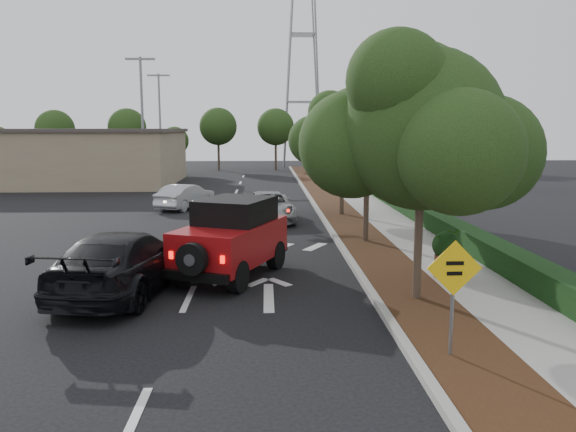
{
  "coord_description": "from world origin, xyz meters",
  "views": [
    {
      "loc": [
        1.93,
        -13.58,
        4.2
      ],
      "look_at": [
        2.61,
        3.0,
        1.6
      ],
      "focal_mm": 35.0,
      "sensor_mm": 36.0,
      "label": 1
    }
  ],
  "objects": [
    {
      "name": "street_tree_mid",
      "position": [
        5.6,
        6.5,
        0.0
      ],
      "size": [
        3.2,
        3.2,
        5.32
      ],
      "primitive_type": null,
      "color": "#173210",
      "rests_on": "ground"
    },
    {
      "name": "parked_suv",
      "position": [
        -8.48,
        25.57,
        0.75
      ],
      "size": [
        4.72,
        3.14,
        1.49
      ],
      "primitive_type": "imported",
      "rotation": [
        0.0,
        0.0,
        1.92
      ],
      "color": "#A3A5AA",
      "rests_on": "ground"
    },
    {
      "name": "speed_hump_sign",
      "position": [
        5.28,
        -4.02,
        1.48
      ],
      "size": [
        1.0,
        0.09,
        2.13
      ],
      "rotation": [
        0.0,
        0.0,
        0.01
      ],
      "color": "slate",
      "rests_on": "ground"
    },
    {
      "name": "commercial_building",
      "position": [
        -16.0,
        30.0,
        2.0
      ],
      "size": [
        22.0,
        12.0,
        4.0
      ],
      "primitive_type": "cube",
      "color": "#87725D",
      "rests_on": "ground"
    },
    {
      "name": "curb",
      "position": [
        4.6,
        12.0,
        0.07
      ],
      "size": [
        0.2,
        70.0,
        0.15
      ],
      "primitive_type": "cube",
      "color": "#9E9B93",
      "rests_on": "ground"
    },
    {
      "name": "black_suv_oncoming",
      "position": [
        -1.71,
        0.56,
        0.81
      ],
      "size": [
        3.07,
        5.84,
        1.61
      ],
      "primitive_type": "imported",
      "rotation": [
        0.0,
        0.0,
        2.99
      ],
      "color": "black",
      "rests_on": "ground"
    },
    {
      "name": "terracotta_planter",
      "position": [
        6.89,
        1.3,
        0.91
      ],
      "size": [
        0.77,
        0.77,
        1.34
      ],
      "rotation": [
        0.0,
        0.0,
        -0.03
      ],
      "color": "brown",
      "rests_on": "ground"
    },
    {
      "name": "ground",
      "position": [
        0.0,
        0.0,
        0.0
      ],
      "size": [
        120.0,
        120.0,
        0.0
      ],
      "primitive_type": "plane",
      "color": "black",
      "rests_on": "ground"
    },
    {
      "name": "street_tree_near",
      "position": [
        5.6,
        -0.5,
        0.0
      ],
      "size": [
        3.8,
        3.8,
        5.92
      ],
      "primitive_type": null,
      "color": "#173210",
      "rests_on": "ground"
    },
    {
      "name": "hedge",
      "position": [
        8.9,
        12.0,
        0.4
      ],
      "size": [
        0.8,
        70.0,
        0.8
      ],
      "primitive_type": "cube",
      "color": "black",
      "rests_on": "ground"
    },
    {
      "name": "silver_sedan_oncoming",
      "position": [
        -2.28,
        15.98,
        0.65
      ],
      "size": [
        2.86,
        4.16,
        1.3
      ],
      "primitive_type": "imported",
      "rotation": [
        0.0,
        0.0,
        2.72
      ],
      "color": "#A6A7AE",
      "rests_on": "ground"
    },
    {
      "name": "light_pole_b",
      "position": [
        -7.5,
        38.0,
        0.0
      ],
      "size": [
        2.0,
        0.22,
        9.0
      ],
      "primitive_type": null,
      "color": "slate",
      "rests_on": "ground"
    },
    {
      "name": "street_tree_far",
      "position": [
        5.6,
        13.0,
        0.0
      ],
      "size": [
        3.4,
        3.4,
        5.62
      ],
      "primitive_type": null,
      "color": "#173210",
      "rests_on": "ground"
    },
    {
      "name": "light_pole_a",
      "position": [
        -6.5,
        26.0,
        0.0
      ],
      "size": [
        2.0,
        0.22,
        9.0
      ],
      "primitive_type": null,
      "color": "slate",
      "rests_on": "ground"
    },
    {
      "name": "sidewalk",
      "position": [
        7.5,
        12.0,
        0.06
      ],
      "size": [
        2.0,
        70.0,
        0.12
      ],
      "primitive_type": "cube",
      "color": "gray",
      "rests_on": "ground"
    },
    {
      "name": "silver_suv_ahead",
      "position": [
        2.07,
        11.83,
        0.66
      ],
      "size": [
        2.55,
        4.9,
        1.32
      ],
      "primitive_type": "imported",
      "rotation": [
        0.0,
        0.0,
        0.08
      ],
      "color": "#9FA3A7",
      "rests_on": "ground"
    },
    {
      "name": "transmission_tower",
      "position": [
        6.0,
        48.0,
        0.0
      ],
      "size": [
        7.0,
        4.0,
        28.0
      ],
      "primitive_type": null,
      "color": "slate",
      "rests_on": "ground"
    },
    {
      "name": "red_jeep",
      "position": [
        1.04,
        2.2,
        1.13
      ],
      "size": [
        3.3,
        4.55,
        2.22
      ],
      "rotation": [
        0.0,
        0.0,
        -0.39
      ],
      "color": "black",
      "rests_on": "ground"
    },
    {
      "name": "planting_strip",
      "position": [
        5.6,
        12.0,
        0.06
      ],
      "size": [
        1.8,
        70.0,
        0.12
      ],
      "primitive_type": "cube",
      "color": "black",
      "rests_on": "ground"
    }
  ]
}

